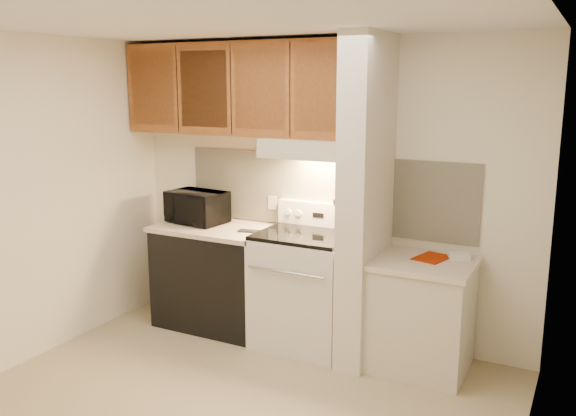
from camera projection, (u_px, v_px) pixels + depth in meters
The scene contains 50 objects.
floor at pixel (230, 407), 4.09m from camera, with size 3.60×3.60×0.00m, color tan.
ceiling at pixel (222, 20), 3.59m from camera, with size 3.60×3.60×0.00m, color white.
wall_back at pixel (323, 190), 5.14m from camera, with size 3.60×0.02×2.50m, color white.
wall_left at pixel (28, 201), 4.65m from camera, with size 0.02×3.00×2.50m, color white.
wall_right at pixel (531, 265), 3.03m from camera, with size 0.02×3.00×2.50m, color white.
backsplash at pixel (323, 192), 5.14m from camera, with size 2.60×0.02×0.63m, color beige.
range_body at pixel (305, 291), 5.01m from camera, with size 0.76×0.65×0.92m, color silver.
oven_window at pixel (287, 298), 4.72m from camera, with size 0.50×0.01×0.30m, color black.
oven_handle at pixel (285, 272), 4.64m from camera, with size 0.02×0.02×0.65m, color silver.
cooktop at pixel (305, 235), 4.91m from camera, with size 0.74×0.64×0.03m, color black.
range_backguard at pixel (320, 214), 5.13m from camera, with size 0.76×0.08×0.20m, color silver.
range_display at pixel (318, 215), 5.10m from camera, with size 0.10×0.01×0.04m, color black.
range_knob_left_outer at pixel (288, 212), 5.22m from camera, with size 0.05×0.05×0.02m, color silver.
range_knob_left_inner at pixel (299, 213), 5.18m from camera, with size 0.05×0.05×0.02m, color silver.
range_knob_right_inner at pixel (338, 217), 5.01m from camera, with size 0.05×0.05×0.02m, color silver.
range_knob_right_outer at pixel (349, 219), 4.97m from camera, with size 0.05×0.05×0.02m, color silver.
dishwasher_front at pixel (217, 278), 5.41m from camera, with size 1.00×0.63×0.87m, color black.
left_countertop at pixel (215, 228), 5.32m from camera, with size 1.04×0.67×0.04m, color beige.
spoon_rest at pixel (252, 231), 5.10m from camera, with size 0.23×0.07×0.02m, color black.
teal_jar at pixel (197, 212), 5.66m from camera, with size 0.10×0.10×0.11m, color #26655E.
outlet at pixel (272, 203), 5.37m from camera, with size 0.08×0.01×0.12m, color beige.
microwave at pixel (197, 207), 5.42m from camera, with size 0.51×0.35×0.28m, color black.
partition_pillar at pixel (366, 202), 4.61m from camera, with size 0.22×0.70×2.50m, color silver.
pillar_trim at pixel (352, 195), 4.65m from camera, with size 0.01×0.70×0.04m, color brown.
knife_strip at pixel (349, 193), 4.61m from camera, with size 0.02×0.42×0.04m, color black.
knife_blade_a at pixel (339, 210), 4.49m from camera, with size 0.01×0.04×0.16m, color silver.
knife_handle_a at pixel (340, 190), 4.47m from camera, with size 0.02×0.02×0.10m, color black.
knife_blade_b at pixel (344, 209), 4.58m from camera, with size 0.01×0.04×0.18m, color silver.
knife_handle_b at pixel (343, 188), 4.53m from camera, with size 0.02×0.02×0.10m, color black.
knife_blade_c at pixel (347, 208), 4.64m from camera, with size 0.01×0.04×0.20m, color silver.
knife_handle_c at pixel (347, 187), 4.59m from camera, with size 0.02×0.02×0.10m, color black.
knife_blade_d at pixel (351, 204), 4.71m from camera, with size 0.01×0.04×0.16m, color silver.
knife_handle_d at pixel (351, 185), 4.67m from camera, with size 0.02×0.02×0.10m, color black.
knife_blade_e at pixel (354, 204), 4.77m from camera, with size 0.01×0.04×0.18m, color silver.
knife_handle_e at pixel (355, 183), 4.74m from camera, with size 0.02×0.02×0.10m, color black.
oven_mitt at pixel (358, 200), 4.82m from camera, with size 0.03×0.10×0.23m, color gray.
right_cab_base at pixel (421, 318), 4.58m from camera, with size 0.70×0.60×0.81m, color beige.
right_countertop at pixel (424, 264), 4.49m from camera, with size 0.74×0.64×0.04m, color beige.
red_folder at pixel (432, 258), 4.56m from camera, with size 0.21×0.28×0.01m, color #9C2101.
white_box at pixel (459, 256), 4.54m from camera, with size 0.15×0.10×0.04m, color white.
range_hood at pixel (313, 148), 4.88m from camera, with size 0.78×0.44×0.15m, color beige.
hood_lip at pixel (301, 156), 4.70m from camera, with size 0.78×0.04×0.06m, color beige.
upper_cabinets at pixel (241, 89), 5.13m from camera, with size 2.18×0.33×0.77m, color brown.
cab_door_a at pixel (153, 89), 5.36m from camera, with size 0.46×0.01×0.63m, color brown.
cab_gap_a at pixel (177, 89), 5.24m from camera, with size 0.01×0.01×0.73m, color black.
cab_door_b at pixel (204, 89), 5.12m from camera, with size 0.46×0.01×0.63m, color brown.
cab_gap_b at pixel (231, 89), 4.99m from camera, with size 0.01×0.01×0.73m, color black.
cab_door_c at pixel (260, 89), 4.87m from camera, with size 0.46×0.01×0.63m, color brown.
cab_gap_c at pixel (290, 90), 4.75m from camera, with size 0.01×0.01×0.73m, color black.
cab_door_d at pixel (322, 90), 4.63m from camera, with size 0.46×0.01×0.63m, color brown.
Camera 1 is at (2.06, -3.14, 2.15)m, focal length 38.00 mm.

